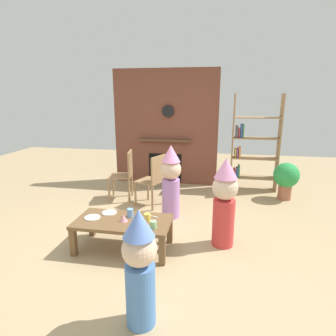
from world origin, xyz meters
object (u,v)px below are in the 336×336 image
at_px(coffee_table, 123,224).
at_px(potted_plant_tall, 286,177).
at_px(paper_cup_center, 153,225).
at_px(birthday_cake_slice, 124,218).
at_px(paper_plate_front, 92,217).
at_px(paper_cup_near_right, 147,218).
at_px(child_by_the_chairs, 171,180).
at_px(paper_cup_near_left, 130,213).
at_px(dining_chair_middle, 154,178).
at_px(child_in_pink, 224,200).
at_px(dining_chair_left, 125,172).
at_px(bookshelf, 251,147).
at_px(paper_plate_rear, 109,213).
at_px(child_with_cone_hat, 140,266).

xyz_separation_m(coffee_table, potted_plant_tall, (2.35, 2.20, 0.09)).
bearing_deg(paper_cup_center, birthday_cake_slice, 163.21).
bearing_deg(potted_plant_tall, paper_plate_front, -141.27).
distance_m(paper_cup_near_right, child_by_the_chairs, 1.06).
bearing_deg(paper_plate_front, paper_cup_near_left, 14.15).
height_order(paper_cup_near_left, birthday_cake_slice, paper_cup_near_left).
xyz_separation_m(paper_cup_near_right, dining_chair_middle, (-0.24, 1.42, 0.08)).
relative_size(paper_plate_front, potted_plant_tall, 0.28).
bearing_deg(paper_cup_near_right, dining_chair_middle, 99.52).
distance_m(child_in_pink, dining_chair_left, 2.22).
relative_size(bookshelf, birthday_cake_slice, 19.00).
distance_m(paper_cup_near_left, potted_plant_tall, 3.10).
distance_m(bookshelf, paper_cup_center, 3.17).
bearing_deg(birthday_cake_slice, child_by_the_chairs, 69.95).
distance_m(coffee_table, paper_plate_rear, 0.31).
relative_size(paper_cup_near_right, dining_chair_left, 0.11).
distance_m(paper_cup_center, potted_plant_tall, 3.04).
bearing_deg(child_with_cone_hat, paper_cup_center, -18.61).
xyz_separation_m(paper_cup_near_left, paper_plate_front, (-0.46, -0.11, -0.05)).
height_order(paper_cup_near_right, child_by_the_chairs, child_by_the_chairs).
bearing_deg(coffee_table, child_in_pink, 14.72).
distance_m(dining_chair_middle, potted_plant_tall, 2.41).
xyz_separation_m(child_with_cone_hat, dining_chair_left, (-1.06, 2.81, -0.03)).
bearing_deg(paper_cup_near_right, bookshelf, 61.39).
height_order(paper_cup_center, paper_plate_front, paper_cup_center).
bearing_deg(paper_cup_center, child_with_cone_hat, -83.24).
xyz_separation_m(child_in_pink, dining_chair_middle, (-1.15, 1.12, -0.09)).
bearing_deg(dining_chair_middle, paper_cup_near_right, 122.43).
bearing_deg(potted_plant_tall, child_by_the_chairs, -149.51).
relative_size(paper_cup_near_left, dining_chair_middle, 0.12).
bearing_deg(paper_plate_rear, paper_plate_front, -130.15).
relative_size(paper_cup_center, dining_chair_middle, 0.10).
distance_m(coffee_table, paper_cup_near_right, 0.32).
height_order(bookshelf, child_with_cone_hat, bookshelf).
bearing_deg(bookshelf, paper_cup_near_right, -118.61).
bearing_deg(paper_cup_center, dining_chair_left, 117.20).
distance_m(bookshelf, child_in_pink, 2.44).
xyz_separation_m(bookshelf, birthday_cake_slice, (-1.74, -2.71, -0.45)).
height_order(paper_plate_front, dining_chair_left, dining_chair_left).
distance_m(birthday_cake_slice, dining_chair_left, 1.81).
relative_size(paper_plate_front, dining_chair_middle, 0.21).
xyz_separation_m(paper_cup_center, child_in_pink, (0.80, 0.47, 0.18)).
bearing_deg(coffee_table, birthday_cake_slice, -57.74).
distance_m(child_with_cone_hat, dining_chair_left, 3.01).
bearing_deg(paper_cup_center, child_by_the_chairs, 90.02).
xyz_separation_m(birthday_cake_slice, child_in_pink, (1.19, 0.35, 0.18)).
bearing_deg(paper_cup_center, potted_plant_tall, 50.47).
xyz_separation_m(child_by_the_chairs, dining_chair_middle, (-0.35, 0.38, -0.10)).
bearing_deg(paper_plate_rear, child_by_the_chairs, 53.27).
distance_m(bookshelf, dining_chair_middle, 2.13).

